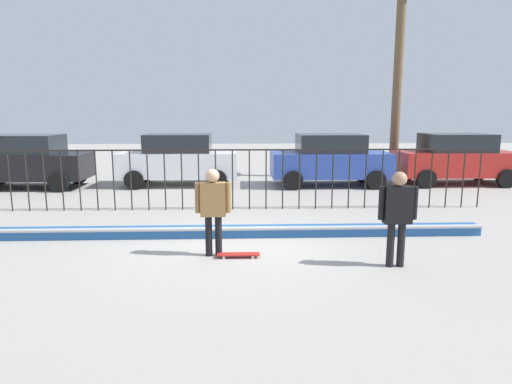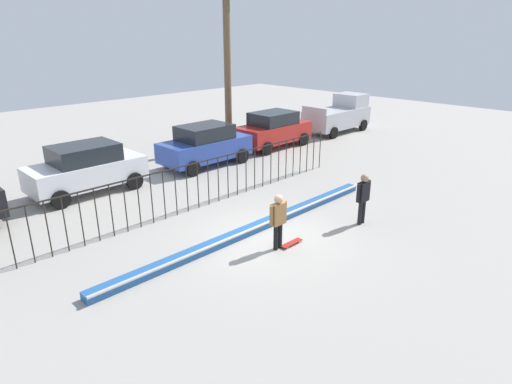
# 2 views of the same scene
# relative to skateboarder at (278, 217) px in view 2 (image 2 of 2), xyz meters

# --- Properties ---
(ground_plane) EXTENTS (60.00, 60.00, 0.00)m
(ground_plane) POSITION_rel_skateboarder_xyz_m (0.31, 0.70, -1.00)
(ground_plane) COLOR #9E9991
(bowl_coping_ledge) EXTENTS (11.00, 0.40, 0.27)m
(bowl_coping_ledge) POSITION_rel_skateboarder_xyz_m (0.31, 1.30, -0.88)
(bowl_coping_ledge) COLOR #235699
(bowl_coping_ledge) RESTS_ON ground
(perimeter_fence) EXTENTS (14.04, 0.04, 1.69)m
(perimeter_fence) POSITION_rel_skateboarder_xyz_m (0.31, 4.10, 0.05)
(perimeter_fence) COLOR black
(perimeter_fence) RESTS_ON ground
(skateboarder) EXTENTS (0.67, 0.25, 1.66)m
(skateboarder) POSITION_rel_skateboarder_xyz_m (0.00, 0.00, 0.00)
(skateboarder) COLOR black
(skateboarder) RESTS_ON ground
(skateboard) EXTENTS (0.80, 0.20, 0.07)m
(skateboard) POSITION_rel_skateboarder_xyz_m (0.46, -0.13, -0.94)
(skateboard) COLOR #A51E19
(skateboard) RESTS_ON ground
(camera_operator) EXTENTS (0.68, 0.26, 1.69)m
(camera_operator) POSITION_rel_skateboarder_xyz_m (3.23, -0.73, 0.02)
(camera_operator) COLOR black
(camera_operator) RESTS_ON ground
(parked_car_white) EXTENTS (4.30, 2.12, 1.90)m
(parked_car_white) POSITION_rel_skateboarder_xyz_m (-1.73, 8.43, -0.02)
(parked_car_white) COLOR silver
(parked_car_white) RESTS_ON ground
(parked_car_blue) EXTENTS (4.30, 2.12, 1.90)m
(parked_car_blue) POSITION_rel_skateboarder_xyz_m (3.85, 8.11, -0.02)
(parked_car_blue) COLOR #2D479E
(parked_car_blue) RESTS_ON ground
(parked_car_red) EXTENTS (4.30, 2.12, 1.90)m
(parked_car_red) POSITION_rel_skateboarder_xyz_m (8.64, 8.27, -0.02)
(parked_car_red) COLOR #B2231E
(parked_car_red) RESTS_ON ground
(pickup_truck) EXTENTS (4.70, 2.12, 2.24)m
(pickup_truck) POSITION_rel_skateboarder_xyz_m (14.43, 8.06, 0.04)
(pickup_truck) COLOR #B7B7BC
(pickup_truck) RESTS_ON ground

